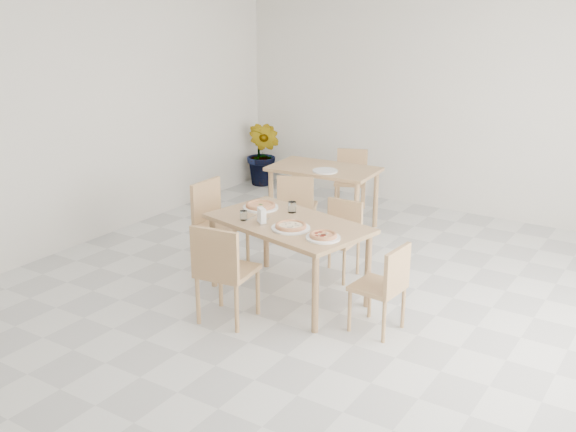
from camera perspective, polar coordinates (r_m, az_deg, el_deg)
The scene contains 21 objects.
main_table at distance 6.24m, azimuth 0.00°, elevation -1.19°, with size 1.64×1.14×0.75m.
chair_south at distance 5.80m, azimuth -5.59°, elevation -4.33°, with size 0.51×0.51×0.91m.
chair_north at distance 6.83m, azimuth 4.45°, elevation -1.44°, with size 0.40×0.40×0.77m.
chair_west at distance 7.09m, azimuth -6.18°, elevation -0.10°, with size 0.45×0.45×0.90m.
chair_east at distance 5.70m, azimuth 8.26°, elevation -5.61°, with size 0.42×0.42×0.79m.
plate_margherita at distance 6.60m, azimuth -2.33°, elevation 0.73°, with size 0.35×0.35×0.02m, color white.
plate_mushroom at distance 6.01m, azimuth 0.24°, elevation -1.03°, with size 0.35×0.35×0.02m, color white.
plate_pepperoni at distance 5.79m, azimuth 2.99°, elevation -1.84°, with size 0.30×0.30×0.02m, color white.
pizza_margherita at distance 6.59m, azimuth -2.34°, elevation 0.92°, with size 0.33×0.33×0.03m.
pizza_mushroom at distance 6.00m, azimuth 0.24°, elevation -0.82°, with size 0.28×0.28×0.03m.
pizza_pepperoni at distance 5.78m, azimuth 3.00°, elevation -1.62°, with size 0.32×0.32×0.03m.
tumbler_a at distance 6.46m, azimuth 0.35°, elevation 0.76°, with size 0.08×0.08×0.11m, color white.
tumbler_b at distance 6.25m, azimuth -3.79°, elevation 0.05°, with size 0.07×0.07×0.09m, color white.
napkin_holder at distance 6.15m, azimuth -2.24°, elevation -0.00°, with size 0.14×0.13×0.15m.
fork_a at distance 6.23m, azimuth -1.92°, elevation -0.38°, with size 0.01×0.17×0.01m, color silver.
fork_b at distance 6.31m, azimuth -3.15°, elevation -0.18°, with size 0.01×0.16×0.01m, color silver.
second_table at distance 8.19m, azimuth 3.03°, elevation 3.44°, with size 1.33×0.82×0.75m.
chair_back_s at distance 7.65m, azimuth 0.75°, elevation 1.07°, with size 0.54×0.54×0.83m.
chair_back_n at distance 8.91m, azimuth 5.37°, elevation 3.40°, with size 0.52×0.52×0.81m.
plate_empty at distance 7.98m, azimuth 3.16°, elevation 3.84°, with size 0.30×0.30×0.02m, color white.
potted_plant at distance 10.05m, azimuth -2.08°, elevation 5.31°, with size 0.54×0.43×0.98m, color #31611D.
Camera 1 is at (2.97, -4.86, 2.75)m, focal length 42.00 mm.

